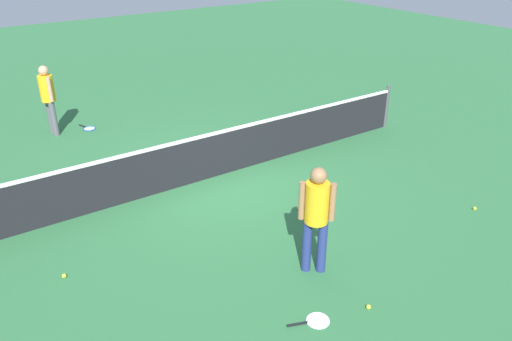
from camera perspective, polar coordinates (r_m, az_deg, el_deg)
ground_plane at (r=10.40m, az=-4.72°, el=-0.68°), size 40.00×40.00×0.00m
court_net at (r=10.18m, az=-4.82°, el=1.84°), size 10.09×0.09×1.07m
player_near_side at (r=7.22m, az=6.83°, el=-4.66°), size 0.48×0.48×1.70m
player_far_side at (r=13.10m, az=-22.42°, el=7.93°), size 0.37×0.53×1.70m
tennis_racket_near_player at (r=6.93m, az=6.77°, el=-16.50°), size 0.61×0.40×0.03m
tennis_racket_far_player at (r=13.46m, az=-18.34°, el=4.53°), size 0.40×0.61×0.03m
tennis_ball_near_player at (r=8.07m, az=-20.82°, el=-11.04°), size 0.07×0.07×0.07m
tennis_ball_by_net at (r=7.21m, az=12.57°, el=-14.78°), size 0.07×0.07×0.07m
tennis_ball_baseline at (r=9.22m, az=4.83°, el=-4.22°), size 0.07×0.07×0.07m
tennis_ball_stray_right at (r=9.99m, az=23.44°, el=-3.94°), size 0.07×0.07×0.07m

